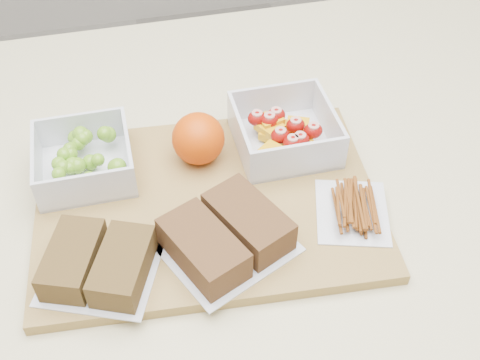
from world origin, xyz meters
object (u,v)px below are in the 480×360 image
Objects in this scene: sandwich_bag_center at (226,235)px; pretzel_bag at (353,206)px; cutting_board at (207,204)px; grape_container at (85,159)px; orange at (198,139)px; sandwich_bag_left at (98,263)px; fruit_container at (284,133)px.

sandwich_bag_center reaches higher than pretzel_bag.
grape_container is (-0.14, 0.09, 0.03)m from cutting_board.
grape_container is at bearing 176.21° from orange.
sandwich_bag_left is at bearing -178.45° from sandwich_bag_center.
grape_container is 0.96× the size of pretzel_bag.
cutting_board is 0.18m from pretzel_bag.
sandwich_bag_left is 0.31m from pretzel_bag.
fruit_container is at bearing -0.53° from orange.
pretzel_bag is (0.16, 0.01, -0.01)m from sandwich_bag_center.
cutting_board is 0.17m from grape_container.
sandwich_bag_left is 0.88× the size of sandwich_bag_center.
grape_container is at bearing 153.41° from cutting_board.
pretzel_bag is (0.17, -0.06, 0.02)m from cutting_board.
sandwich_bag_left is 1.24× the size of pretzel_bag.
fruit_container is at bearing 108.66° from pretzel_bag.
pretzel_bag is (0.16, -0.14, -0.02)m from orange.
orange is 0.55× the size of pretzel_bag.
grape_container is 0.26m from fruit_container.
grape_container is at bearing 154.33° from pretzel_bag.
sandwich_bag_center reaches higher than cutting_board.
fruit_container reaches higher than pretzel_bag.
pretzel_bag is at bearing -16.02° from cutting_board.
sandwich_bag_left is (-0.26, -0.16, -0.00)m from fruit_container.
orange reaches higher than sandwich_bag_center.
fruit_container is 0.12m from orange.
sandwich_bag_center is (0.00, -0.15, -0.01)m from orange.
cutting_board is 0.09m from orange.
orange reaches higher than fruit_container.
sandwich_bag_left is (0.00, -0.17, -0.00)m from grape_container.
orange is (-0.12, 0.00, 0.01)m from fruit_container.
fruit_container is at bearing 31.21° from sandwich_bag_left.
fruit_container is 0.73× the size of sandwich_bag_center.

